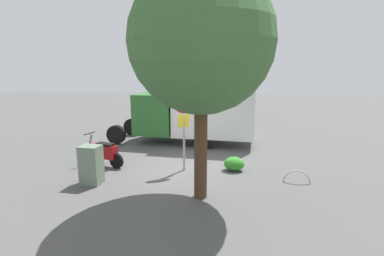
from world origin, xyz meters
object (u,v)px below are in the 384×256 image
at_px(street_tree, 201,42).
at_px(motorcycle, 103,152).
at_px(stop_sign, 184,118).
at_px(box_truck_near, 195,110).
at_px(bike_rack_hoop, 297,183).
at_px(utility_cabinet, 91,165).

bearing_deg(street_tree, motorcycle, -29.77).
distance_m(stop_sign, street_tree, 3.31).
xyz_separation_m(box_truck_near, motorcycle, (2.94, 3.83, -1.10)).
bearing_deg(bike_rack_hoop, motorcycle, -6.15).
height_order(box_truck_near, bike_rack_hoop, box_truck_near).
bearing_deg(utility_cabinet, motorcycle, -78.40).
height_order(motorcycle, bike_rack_hoop, motorcycle).
relative_size(box_truck_near, bike_rack_hoop, 8.22).
relative_size(stop_sign, utility_cabinet, 2.29).
height_order(box_truck_near, street_tree, street_tree).
bearing_deg(stop_sign, bike_rack_hoop, 169.71).
xyz_separation_m(box_truck_near, bike_rack_hoop, (-3.83, 4.56, -1.62)).
height_order(street_tree, bike_rack_hoop, street_tree).
xyz_separation_m(motorcycle, stop_sign, (-3.02, 0.05, 1.35)).
relative_size(box_truck_near, utility_cabinet, 5.68).
xyz_separation_m(stop_sign, street_tree, (-0.82, 2.15, 2.39)).
relative_size(street_tree, utility_cabinet, 5.02).
bearing_deg(box_truck_near, street_tree, 102.79).
distance_m(box_truck_near, motorcycle, 4.95).
xyz_separation_m(motorcycle, utility_cabinet, (-0.34, 1.67, 0.09)).
distance_m(stop_sign, utility_cabinet, 3.37).
bearing_deg(motorcycle, box_truck_near, -110.18).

